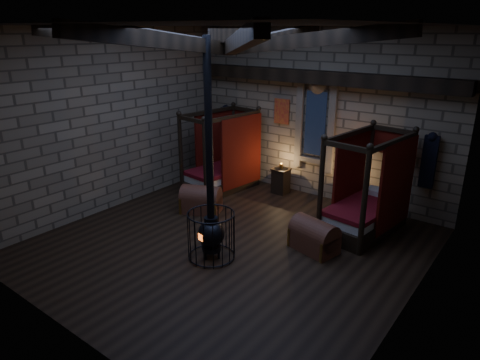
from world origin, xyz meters
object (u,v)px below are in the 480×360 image
Objects in this scene: trunk_left at (201,200)px; stove at (211,230)px; trunk_right at (314,236)px; bed_right at (366,208)px; bed_left at (223,170)px.

trunk_left is 2.22m from stove.
trunk_right is 2.04m from stove.
bed_right is at bearing 86.50° from trunk_right.
trunk_left is 0.26× the size of stove.
stove is (-1.86, -2.90, 0.06)m from bed_right.
stove is (-1.42, -1.43, 0.29)m from trunk_right.
stove is (1.62, -1.49, 0.29)m from trunk_left.
trunk_right is at bearing -24.46° from trunk_left.
bed_right reaches higher than trunk_right.
bed_right is 3.45m from stove.
trunk_left is at bearing -61.84° from bed_left.
bed_left reaches higher than trunk_right.
stove is (2.21, -3.04, 0.06)m from bed_left.
bed_right is 2.12× the size of trunk_right.
bed_left is at bearing 87.43° from trunk_left.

